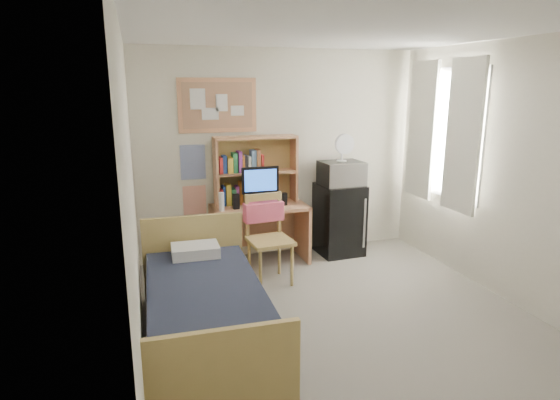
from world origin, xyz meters
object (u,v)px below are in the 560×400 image
object	(u,v)px
speaker_right	(284,199)
microwave	(341,173)
desk	(260,234)
desk_chair	(270,240)
speaker_left	(236,202)
monitor	(260,188)
desk_fan	(342,149)
bed	(206,316)
bulletin_board	(218,105)
mini_fridge	(339,219)

from	to	relation	value
speaker_right	microwave	xyz separation A→B (m)	(0.78, 0.06, 0.27)
desk	microwave	xyz separation A→B (m)	(1.08, 0.00, 0.71)
desk	desk_chair	xyz separation A→B (m)	(-0.05, -0.64, 0.13)
desk_chair	microwave	world-z (taller)	microwave
desk_chair	speaker_left	size ratio (longest dim) A/B	5.61
monitor	desk_fan	size ratio (longest dim) A/B	1.53
bed	monitor	bearing A→B (deg)	62.59
speaker_left	speaker_right	xyz separation A→B (m)	(0.60, 0.00, -0.01)
bulletin_board	monitor	xyz separation A→B (m)	(0.42, -0.35, -0.95)
desk_chair	desk_fan	distance (m)	1.56
bed	speaker_left	bearing A→B (deg)	71.04
desk	mini_fridge	world-z (taller)	mini_fridge
desk_chair	speaker_left	xyz separation A→B (m)	(-0.25, 0.58, 0.32)
desk	speaker_right	xyz separation A→B (m)	(0.30, -0.06, 0.44)
desk	monitor	distance (m)	0.61
bulletin_board	monitor	size ratio (longest dim) A/B	1.97
bed	microwave	size ratio (longest dim) A/B	3.73
speaker_right	bed	bearing A→B (deg)	-126.32
bed	speaker_left	size ratio (longest dim) A/B	10.94
bulletin_board	desk_fan	bearing A→B (deg)	-11.09
bed	monitor	xyz separation A→B (m)	(0.92, 1.67, 0.70)
bulletin_board	desk	world-z (taller)	bulletin_board
monitor	mini_fridge	bearing A→B (deg)	4.14
speaker_left	desk	bearing A→B (deg)	11.31
mini_fridge	monitor	world-z (taller)	monitor
bed	speaker_right	size ratio (longest dim) A/B	12.65
desk_chair	microwave	distance (m)	1.42
desk	speaker_left	size ratio (longest dim) A/B	6.56
speaker_left	speaker_right	distance (m)	0.60
desk_fan	desk	bearing A→B (deg)	177.44
bulletin_board	desk	bearing A→B (deg)	-34.80
bulletin_board	desk	distance (m)	1.64
desk	monitor	world-z (taller)	monitor
microwave	mini_fridge	bearing A→B (deg)	90.00
speaker_left	microwave	bearing A→B (deg)	2.41
speaker_left	bed	bearing A→B (deg)	-110.59
desk_chair	mini_fridge	xyz separation A→B (m)	(1.12, 0.66, -0.04)
speaker_left	microwave	distance (m)	1.40
desk	desk_fan	world-z (taller)	desk_fan
desk	desk_chair	size ratio (longest dim) A/B	1.17
bed	microwave	bearing A→B (deg)	42.41
microwave	desk	bearing A→B (deg)	177.44
desk	speaker_left	distance (m)	0.55
speaker_left	microwave	xyz separation A→B (m)	(1.38, 0.06, 0.25)
desk_chair	bed	world-z (taller)	desk_chair
mini_fridge	speaker_right	size ratio (longest dim) A/B	6.00
mini_fridge	speaker_right	distance (m)	0.85
desk_chair	microwave	size ratio (longest dim) A/B	1.91
desk	speaker_left	xyz separation A→B (m)	(-0.30, -0.06, 0.45)
speaker_left	desk_chair	bearing A→B (deg)	-66.65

